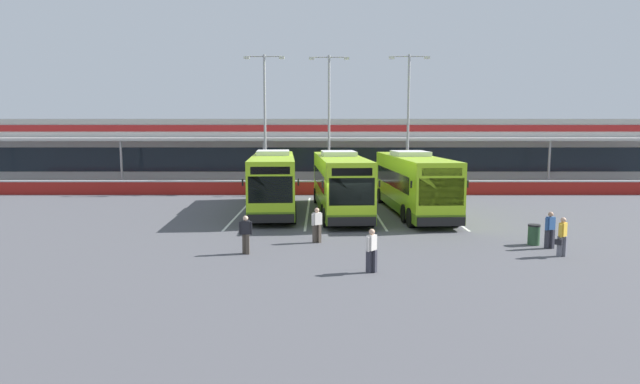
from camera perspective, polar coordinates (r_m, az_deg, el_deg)
The scene contains 19 objects.
ground_plane at distance 28.01m, azimuth 2.96°, elevation -3.99°, with size 200.00×200.00×0.00m, color #4C4C51.
terminal_building at distance 54.44m, azimuth 1.64°, elevation 4.52°, with size 70.00×13.00×6.00m.
red_barrier_wall at distance 42.26m, azimuth 2.04°, elevation 0.47°, with size 60.00×0.40×1.10m.
coach_bus_leftmost at distance 34.04m, azimuth -4.74°, elevation 0.98°, with size 3.53×12.28×3.78m.
coach_bus_left_centre at distance 33.08m, azimuth 2.36°, elevation 0.82°, with size 3.53×12.28×3.78m.
coach_bus_centre at distance 33.49m, azimuth 10.06°, elevation 0.79°, with size 3.53×12.28×3.78m.
bay_stripe_far_west at distance 34.25m, azimuth -8.12°, elevation -2.04°, with size 0.14×13.00×0.01m, color silver.
bay_stripe_west at distance 33.90m, azimuth -1.07°, elevation -2.07°, with size 0.14×13.00×0.01m, color silver.
bay_stripe_mid_west at distance 34.06m, azimuth 6.02°, elevation -2.06°, with size 0.14×13.00×0.01m, color silver.
bay_stripe_centre at distance 34.74m, azimuth 12.93°, elevation -2.02°, with size 0.14×13.00×0.01m, color silver.
pedestrian_with_handbag at distance 24.27m, azimuth 24.48°, elevation -4.26°, with size 0.59×0.54×1.62m.
pedestrian_in_dark_coat at distance 24.73m, azimuth -0.10°, elevation -3.39°, with size 0.49×0.38×1.62m.
pedestrian_child at distance 19.81m, azimuth 5.72°, elevation -6.03°, with size 0.42×0.47×1.62m.
pedestrian_near_bin at distance 22.79m, azimuth -7.62°, elevation -4.34°, with size 0.53×0.30×1.62m.
pedestrian_approaching_bus at distance 25.63m, azimuth 23.38°, elevation -3.60°, with size 0.52×0.35×1.62m.
lamp_post_west at distance 44.05m, azimuth -5.61°, elevation 8.18°, with size 3.24×0.28×11.00m.
lamp_post_centre at distance 44.30m, azimuth 1.21°, elevation 8.20°, with size 3.24×0.28×11.00m.
lamp_post_east at distance 44.35m, azimuth 9.56°, elevation 8.11°, with size 3.24×0.28×11.00m.
litter_bin at distance 26.19m, azimuth 21.91°, elevation -4.22°, with size 0.54×0.54×0.93m.
Camera 1 is at (-1.33, -27.47, 5.30)m, focal length 30.27 mm.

